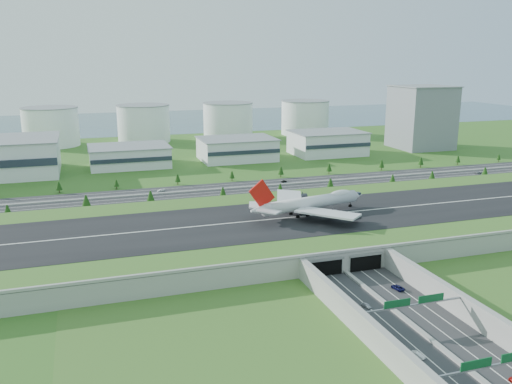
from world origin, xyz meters
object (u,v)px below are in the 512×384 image
object	(u,v)px
car_1	(418,355)
car_2	(398,287)
fuel_tank_a	(51,127)
boeing_747	(310,203)
car_5	(284,181)
car_0	(366,305)
office_tower	(422,118)
car_7	(161,190)
car_6	(478,173)

from	to	relation	value
car_1	car_2	distance (m)	45.33
fuel_tank_a	car_2	world-z (taller)	fuel_tank_a
boeing_747	car_5	distance (m)	102.39
car_0	car_5	world-z (taller)	car_5
office_tower	car_7	distance (m)	267.32
car_7	fuel_tank_a	bearing A→B (deg)	-177.96
fuel_tank_a	boeing_747	xyz separation A→B (m)	(127.66, -307.04, -3.77)
car_6	car_0	bearing A→B (deg)	119.43
car_0	car_6	distance (m)	243.81
car_0	car_5	xyz separation A→B (m)	(39.13, 180.74, 0.01)
car_2	car_6	distance (m)	224.63
car_6	car_7	distance (m)	223.37
boeing_747	car_6	world-z (taller)	boeing_747
car_7	boeing_747	bearing A→B (deg)	13.12
boeing_747	car_7	distance (m)	114.69
boeing_747	car_0	bearing A→B (deg)	-111.88
office_tower	car_0	xyz separation A→B (m)	(-207.13, -274.16, -26.71)
car_1	car_2	xyz separation A→B (m)	(19.43, 40.95, 0.07)
car_1	car_7	bearing A→B (deg)	77.66
car_6	office_tower	bearing A→B (deg)	-26.19
fuel_tank_a	car_1	size ratio (longest dim) A/B	11.76
car_7	office_tower	bearing A→B (deg)	93.76
car_0	car_2	size ratio (longest dim) A/B	0.71
office_tower	car_5	bearing A→B (deg)	-150.92
car_0	car_7	distance (m)	185.75
boeing_747	car_7	bearing A→B (deg)	108.22
fuel_tank_a	boeing_747	size ratio (longest dim) A/B	0.77
fuel_tank_a	car_7	world-z (taller)	fuel_tank_a
office_tower	car_1	world-z (taller)	office_tower
car_5	car_1	bearing A→B (deg)	-27.83
car_2	car_5	distance (m)	172.93
office_tower	car_7	world-z (taller)	office_tower
car_1	car_7	world-z (taller)	car_7
car_5	car_7	world-z (taller)	car_7
car_5	car_6	xyz separation A→B (m)	(141.58, -17.08, 0.12)
fuel_tank_a	car_5	bearing A→B (deg)	-53.90
fuel_tank_a	car_0	xyz separation A→B (m)	(112.87, -389.16, -16.71)
boeing_747	office_tower	bearing A→B (deg)	33.29
car_2	car_7	size ratio (longest dim) A/B	1.12
car_2	car_6	xyz separation A→B (m)	(163.04, 154.52, 0.04)
car_5	car_2	bearing A→B (deg)	-24.07
car_0	car_6	world-z (taller)	car_6
car_1	car_6	bearing A→B (deg)	23.92
car_0	car_6	size ratio (longest dim) A/B	0.68
boeing_747	car_0	size ratio (longest dim) A/B	16.35
fuel_tank_a	car_2	xyz separation A→B (m)	(130.54, -380.02, -16.61)
car_6	car_1	bearing A→B (deg)	124.23
office_tower	car_2	world-z (taller)	office_tower
car_7	car_1	bearing A→B (deg)	-6.05
car_2	car_0	bearing A→B (deg)	17.66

